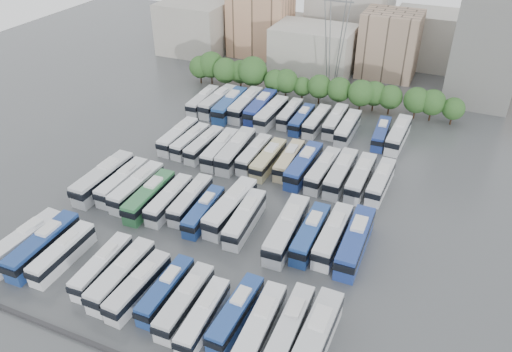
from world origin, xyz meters
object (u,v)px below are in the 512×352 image
at_px(bus_r2_s9, 304,165).
at_px(bus_r2_s6, 254,154).
at_px(bus_r0_s12, 291,326).
at_px(bus_r1_s6, 204,211).
at_px(bus_r1_s2, 137,187).
at_px(bus_r1_s3, 150,196).
at_px(bus_r1_s7, 231,207).
at_px(bus_r2_s4, 220,149).
at_px(apartment_tower, 487,45).
at_px(bus_r0_s6, 139,286).
at_px(bus_r3_s2, 230,105).
at_px(bus_r2_s13, 381,181).
at_px(bus_r0_s2, 63,253).
at_px(bus_r2_s2, 190,141).
at_px(bus_r3_s0, 203,101).
at_px(bus_r3_s12, 381,133).
at_px(bus_r0_s10, 236,313).
at_px(bus_r1_s4, 169,199).
at_px(bus_r0_s7, 166,290).
at_px(bus_r0_s5, 122,275).
at_px(bus_r2_s10, 323,170).
at_px(bus_r1_s12, 333,235).
at_px(bus_r3_s3, 246,104).
at_px(bus_r3_s5, 271,113).
at_px(bus_r3_s1, 218,101).
at_px(bus_r1_s10, 287,229).
at_px(bus_r2_s3, 204,145).
at_px(bus_r0_s4, 102,266).
at_px(bus_r0_s1, 43,245).
at_px(bus_r0_s8, 185,301).
at_px(bus_r2_s12, 361,177).
at_px(bus_r0_s11, 260,326).
at_px(bus_r3_s7, 302,119).
at_px(bus_r1_s13, 355,241).
at_px(bus_r3_s13, 399,134).
at_px(bus_r3_s10, 348,128).
at_px(bus_r1_s0, 103,178).
at_px(bus_r3_s6, 290,113).
at_px(bus_r2_s8, 289,160).
at_px(bus_r2_s1, 178,136).
at_px(bus_r3_s9, 335,121).
at_px(bus_r2_s5, 236,150).

bearing_deg(bus_r2_s9, bus_r2_s6, 179.29).
distance_m(bus_r0_s12, bus_r1_s6, 25.44).
distance_m(bus_r1_s2, bus_r2_s6, 22.19).
xyz_separation_m(bus_r1_s3, bus_r1_s7, (13.28, 2.33, 0.15)).
bearing_deg(bus_r1_s2, bus_r2_s4, 68.89).
distance_m(apartment_tower, bus_r0_s6, 90.45).
bearing_deg(bus_r3_s2, bus_r2_s13, -27.24).
bearing_deg(bus_r0_s2, bus_r1_s2, 89.09).
relative_size(bus_r2_s2, bus_r3_s0, 0.93).
bearing_deg(bus_r1_s6, bus_r3_s12, 59.00).
relative_size(bus_r0_s10, bus_r1_s4, 0.98).
relative_size(bus_r0_s7, bus_r1_s7, 0.81).
xyz_separation_m(bus_r0_s10, bus_r1_s4, (-19.76, 16.95, 0.03)).
height_order(bus_r0_s5, bus_r2_s10, bus_r0_s5).
height_order(bus_r1_s12, bus_r3_s0, bus_r1_s12).
distance_m(bus_r2_s4, bus_r3_s3, 19.85).
xyz_separation_m(bus_r0_s5, bus_r2_s4, (-3.31, 34.80, -0.02)).
distance_m(bus_r3_s0, bus_r3_s5, 16.47).
relative_size(bus_r0_s7, bus_r3_s1, 0.83).
height_order(bus_r0_s7, bus_r2_s10, bus_r2_s10).
height_order(bus_r0_s5, bus_r1_s10, bus_r1_s10).
height_order(bus_r1_s4, bus_r3_s5, bus_r3_s5).
xyz_separation_m(bus_r0_s6, bus_r2_s3, (-9.99, 35.95, -0.01)).
bearing_deg(bus_r0_s4, bus_r0_s1, 178.17).
xyz_separation_m(bus_r0_s8, bus_r2_s12, (13.19, 36.15, 0.13)).
height_order(bus_r0_s12, bus_r2_s13, bus_r2_s13).
bearing_deg(bus_r3_s0, bus_r1_s4, -71.63).
bearing_deg(bus_r0_s11, bus_r0_s7, 175.12).
bearing_deg(bus_r3_s7, bus_r1_s13, -60.52).
distance_m(bus_r2_s2, bus_r3_s13, 40.57).
xyz_separation_m(bus_r1_s7, bus_r2_s2, (-16.68, 16.73, -0.35)).
bearing_deg(bus_r2_s13, bus_r3_s10, 122.68).
bearing_deg(bus_r0_s1, bus_r1_s13, 23.08).
height_order(bus_r0_s7, bus_r3_s7, bus_r3_s7).
height_order(bus_r1_s3, bus_r1_s4, bus_r1_s3).
height_order(bus_r2_s3, bus_r3_s1, bus_r3_s1).
bearing_deg(bus_r3_s12, bus_r0_s10, -99.53).
height_order(bus_r0_s4, bus_r2_s6, bus_r2_s6).
bearing_deg(bus_r0_s7, bus_r1_s0, 142.61).
xyz_separation_m(bus_r0_s12, bus_r3_s0, (-39.65, 51.79, 0.07)).
relative_size(bus_r0_s6, bus_r3_s6, 1.05).
bearing_deg(bus_r2_s8, bus_r1_s2, -138.88).
bearing_deg(bus_r3_s2, bus_r1_s3, -87.07).
relative_size(bus_r0_s7, bus_r1_s4, 0.94).
relative_size(bus_r1_s12, bus_r2_s3, 1.10).
bearing_deg(bus_r2_s1, bus_r0_s2, -85.31).
distance_m(bus_r0_s5, bus_r0_s7, 6.58).
bearing_deg(bus_r2_s12, bus_r3_s9, 117.75).
relative_size(bus_r2_s5, bus_r2_s13, 1.14).
distance_m(bus_r1_s13, bus_r2_s6, 28.83).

